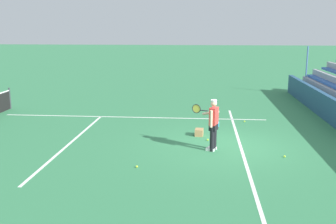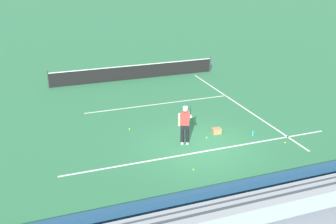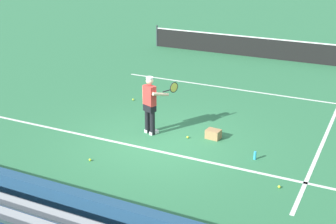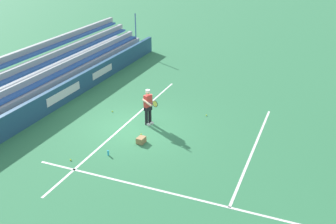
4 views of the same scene
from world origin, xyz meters
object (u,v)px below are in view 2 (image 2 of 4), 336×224
Objects in this scene: tennis_ball_midcourt at (193,170)px; water_bottle at (253,133)px; ball_box_cardboard at (217,131)px; tennis_ball_stray_back at (130,129)px; tennis_ball_by_box at (285,143)px; tennis_player at (185,125)px; tennis_ball_far_right at (207,138)px; tennis_net at (135,72)px.

water_bottle is (3.77, 1.95, 0.08)m from tennis_ball_midcourt.
tennis_ball_midcourt is (-2.33, -2.72, -0.10)m from ball_box_cardboard.
tennis_ball_stray_back and tennis_ball_by_box have the same top height.
tennis_player is 25.98× the size of tennis_ball_stray_back.
tennis_ball_far_right and tennis_ball_by_box have the same top height.
tennis_net is (2.41, 7.80, 0.46)m from tennis_ball_stray_back.
tennis_ball_midcourt is at bearing -170.56° from tennis_ball_by_box.
tennis_ball_stray_back is at bearing 148.27° from tennis_ball_by_box.
tennis_ball_stray_back is 0.01× the size of tennis_net.
tennis_ball_stray_back is 7.08m from tennis_ball_by_box.
ball_box_cardboard reaches higher than tennis_ball_by_box.
water_bottle is at bearing -75.42° from tennis_net.
tennis_net is (-1.25, 9.58, 0.36)m from ball_box_cardboard.
tennis_net is at bearing 93.45° from tennis_ball_far_right.
tennis_player is 3.06m from tennis_ball_stray_back.
tennis_net is at bearing 97.44° from ball_box_cardboard.
tennis_player is at bearing 174.37° from water_bottle.
water_bottle is (2.10, -0.46, 0.08)m from tennis_ball_far_right.
tennis_player reaches higher than tennis_ball_stray_back.
tennis_ball_by_box is 1.00× the size of tennis_ball_midcourt.
tennis_ball_stray_back is 8.17m from tennis_net.
water_bottle reaches higher than tennis_ball_by_box.
tennis_ball_by_box is 0.01× the size of tennis_net.
tennis_player is 25.98× the size of tennis_ball_by_box.
ball_box_cardboard is 3.58m from tennis_ball_midcourt.
tennis_player is 4.29× the size of ball_box_cardboard.
tennis_net is at bearing 72.81° from tennis_ball_stray_back.
tennis_net is at bearing 107.39° from tennis_ball_by_box.
tennis_ball_far_right is 1.00× the size of tennis_ball_stray_back.
ball_box_cardboard is 1.82× the size of water_bottle.
tennis_player is 10.06m from tennis_net.
tennis_ball_midcourt is (1.33, -4.50, 0.00)m from tennis_ball_stray_back.
tennis_ball_far_right and tennis_ball_midcourt have the same top height.
ball_box_cardboard reaches higher than water_bottle.
tennis_ball_midcourt is (-0.56, -2.26, -0.86)m from tennis_player.
tennis_player is 25.98× the size of tennis_ball_far_right.
tennis_ball_stray_back is at bearing -107.19° from tennis_net.
water_bottle is at bearing -28.24° from ball_box_cardboard.
tennis_player reaches higher than tennis_ball_midcourt.
ball_box_cardboard is at bearing -25.93° from tennis_ball_stray_back.
tennis_player is at bearing -92.94° from tennis_net.
tennis_ball_by_box is 1.49m from water_bottle.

